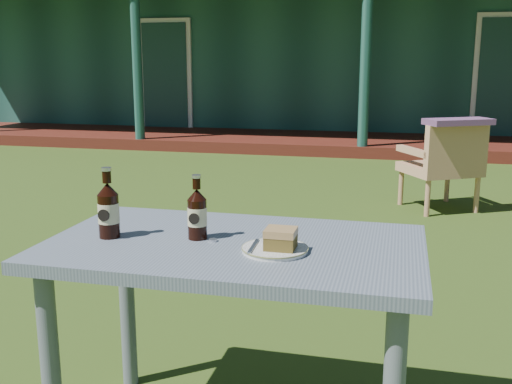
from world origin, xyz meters
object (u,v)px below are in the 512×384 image
(cake_slice, at_px, (281,238))
(armchair_left, at_px, (445,162))
(plate, at_px, (275,249))
(cola_bottle_near, at_px, (197,213))
(cafe_table, at_px, (234,272))
(cola_bottle_far, at_px, (108,210))

(cake_slice, relative_size, armchair_left, 0.12)
(plate, bearing_deg, cola_bottle_near, 164.70)
(cafe_table, relative_size, cola_bottle_far, 5.15)
(cafe_table, xyz_separation_m, cola_bottle_near, (-0.13, 0.01, 0.19))
(plate, relative_size, cake_slice, 2.22)
(cake_slice, height_order, armchair_left, cake_slice)
(cola_bottle_far, xyz_separation_m, armchair_left, (1.30, 3.63, -0.38))
(cake_slice, relative_size, cola_bottle_far, 0.39)
(plate, relative_size, cola_bottle_near, 0.96)
(plate, bearing_deg, cake_slice, -21.77)
(cafe_table, bearing_deg, cake_slice, -24.07)
(cake_slice, distance_m, armchair_left, 3.75)
(cola_bottle_near, distance_m, cola_bottle_far, 0.29)
(cola_bottle_near, distance_m, armchair_left, 3.74)
(plate, distance_m, cola_bottle_far, 0.57)
(plate, bearing_deg, cola_bottle_far, 177.74)
(cafe_table, relative_size, cake_slice, 13.04)
(cola_bottle_far, bearing_deg, plate, -2.26)
(cake_slice, xyz_separation_m, armchair_left, (0.72, 3.66, -0.33))
(cafe_table, height_order, cake_slice, cake_slice)
(plate, height_order, armchair_left, armchair_left)
(cola_bottle_far, relative_size, armchair_left, 0.30)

